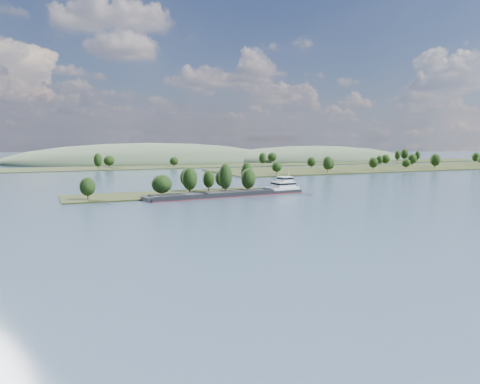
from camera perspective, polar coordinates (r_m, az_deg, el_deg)
name	(u,v)px	position (r m, az deg, el deg)	size (l,w,h in m)	color
ground	(218,213)	(166.47, -2.75, -2.61)	(1800.00, 1800.00, 0.00)	#3B5167
tree_island	(188,186)	(223.77, -6.37, 0.75)	(100.00, 30.00, 15.48)	black
right_bank	(388,167)	(442.44, 17.64, 2.88)	(320.00, 90.00, 14.53)	black
back_shoreline	(119,167)	(439.56, -14.58, 2.93)	(900.00, 60.00, 15.62)	black
hill_east	(313,160)	(596.31, 8.89, 3.86)	(260.00, 140.00, 36.00)	#3F5238
hill_west	(150,162)	(547.37, -10.92, 3.60)	(320.00, 160.00, 44.00)	#3F5238
cargo_barge	(238,193)	(218.84, -0.29, -0.07)	(79.48, 17.82, 10.67)	black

